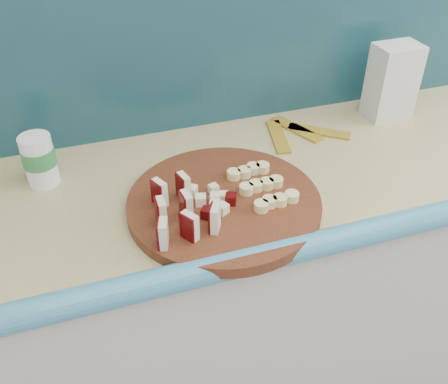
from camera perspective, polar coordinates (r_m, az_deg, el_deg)
name	(u,v)px	position (r m, az deg, el deg)	size (l,w,h in m)	color
kitchen_counter	(342,267)	(1.71, 13.33, -8.35)	(2.20, 0.63, 0.91)	beige
backsplash	(327,26)	(1.55, 11.70, 18.04)	(2.20, 0.02, 0.50)	teal
cutting_board	(224,204)	(1.16, 0.00, -1.35)	(0.45, 0.45, 0.03)	#3F1C0D
apple_wedges	(179,210)	(1.07, -5.14, -2.08)	(0.14, 0.18, 0.06)	beige
apple_chunks	(213,198)	(1.13, -1.24, -0.73)	(0.08, 0.07, 0.02)	beige
banana_slices	(261,185)	(1.18, 4.28, 0.79)	(0.13, 0.18, 0.02)	#E5DD8C
flour_bag	(392,82)	(1.58, 18.66, 11.87)	(0.13, 0.09, 0.22)	silver
canister	(39,159)	(1.29, -20.37, 3.53)	(0.08, 0.08, 0.13)	white
banana_peel	(298,132)	(1.47, 8.45, 6.76)	(0.25, 0.21, 0.01)	gold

